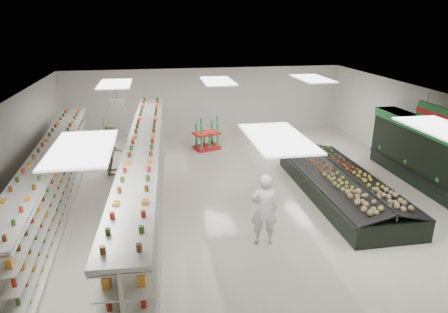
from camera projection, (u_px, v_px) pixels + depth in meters
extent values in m
plane|color=beige|center=(237.00, 195.00, 13.27)|extent=(16.00, 16.00, 0.00)
cube|color=white|center=(239.00, 100.00, 12.20)|extent=(14.00, 16.00, 0.02)
cube|color=white|center=(205.00, 100.00, 20.16)|extent=(14.00, 0.02, 3.20)
cube|color=white|center=(2.00, 162.00, 11.59)|extent=(0.02, 16.00, 3.20)
cube|color=white|center=(435.00, 138.00, 13.88)|extent=(0.02, 16.00, 3.20)
cube|color=black|center=(440.00, 184.00, 12.72)|extent=(0.55, 7.80, 0.15)
cube|color=beige|center=(448.00, 160.00, 12.47)|extent=(0.45, 7.70, 0.03)
cube|color=white|center=(105.00, 139.00, 9.87)|extent=(0.50, 0.06, 0.40)
cube|color=red|center=(105.00, 139.00, 9.87)|extent=(0.52, 0.02, 0.12)
cylinder|color=black|center=(104.00, 127.00, 9.77)|extent=(0.01, 0.01, 0.50)
cube|color=white|center=(117.00, 105.00, 13.59)|extent=(0.50, 0.06, 0.40)
cube|color=red|center=(117.00, 105.00, 13.59)|extent=(0.52, 0.02, 0.12)
cylinder|color=black|center=(116.00, 96.00, 13.49)|extent=(0.01, 0.01, 0.50)
cylinder|color=black|center=(428.00, 99.00, 12.99)|extent=(0.01, 0.01, 0.50)
cube|color=beige|center=(58.00, 207.00, 12.30)|extent=(1.25, 11.23, 0.11)
cube|color=beige|center=(54.00, 181.00, 12.01)|extent=(0.47, 11.20, 1.87)
cube|color=beige|center=(49.00, 150.00, 11.69)|extent=(1.25, 11.23, 0.07)
cube|color=beige|center=(50.00, 204.00, 12.22)|extent=(0.82, 11.12, 0.03)
cube|color=beige|center=(48.00, 192.00, 12.09)|extent=(0.82, 11.12, 0.03)
cube|color=beige|center=(46.00, 180.00, 11.95)|extent=(0.82, 11.12, 0.03)
cube|color=beige|center=(44.00, 167.00, 11.81)|extent=(0.82, 11.12, 0.03)
cube|color=beige|center=(42.00, 154.00, 11.68)|extent=(0.82, 11.12, 0.03)
cube|color=beige|center=(65.00, 203.00, 12.31)|extent=(0.82, 11.12, 0.03)
cube|color=beige|center=(63.00, 191.00, 12.17)|extent=(0.82, 11.12, 0.03)
cube|color=beige|center=(61.00, 178.00, 12.04)|extent=(0.82, 11.12, 0.03)
cube|color=beige|center=(60.00, 166.00, 11.90)|extent=(0.82, 11.12, 0.03)
cube|color=beige|center=(58.00, 153.00, 11.76)|extent=(0.82, 11.12, 0.03)
cube|color=beige|center=(148.00, 206.00, 12.33)|extent=(1.47, 12.63, 0.13)
cube|color=beige|center=(146.00, 177.00, 12.01)|extent=(0.59, 12.59, 2.10)
cube|color=beige|center=(143.00, 142.00, 11.64)|extent=(1.47, 12.63, 0.08)
cube|color=beige|center=(140.00, 203.00, 12.26)|extent=(0.98, 12.50, 0.03)
cube|color=beige|center=(139.00, 189.00, 12.11)|extent=(0.98, 12.50, 0.03)
cube|color=beige|center=(138.00, 175.00, 11.96)|extent=(0.98, 12.50, 0.03)
cube|color=beige|center=(136.00, 161.00, 11.80)|extent=(0.98, 12.50, 0.03)
cube|color=beige|center=(135.00, 146.00, 11.65)|extent=(0.98, 12.50, 0.03)
cube|color=beige|center=(156.00, 202.00, 12.32)|extent=(0.98, 12.50, 0.03)
cube|color=beige|center=(155.00, 188.00, 12.17)|extent=(0.98, 12.50, 0.03)
cube|color=beige|center=(154.00, 174.00, 12.02)|extent=(0.98, 12.50, 0.03)
cube|color=beige|center=(153.00, 160.00, 11.86)|extent=(0.98, 12.50, 0.03)
cube|color=beige|center=(152.00, 145.00, 11.71)|extent=(0.98, 12.50, 0.03)
cube|color=black|center=(341.00, 187.00, 13.09)|extent=(2.17, 6.31, 0.63)
cube|color=#262626|center=(311.00, 180.00, 12.81)|extent=(0.06, 6.31, 0.05)
cube|color=#262626|center=(371.00, 175.00, 13.15)|extent=(0.06, 6.31, 0.05)
cube|color=black|center=(326.00, 176.00, 12.86)|extent=(1.17, 6.22, 0.32)
cube|color=black|center=(358.00, 174.00, 13.05)|extent=(1.17, 6.22, 0.32)
cube|color=#262626|center=(342.00, 172.00, 12.92)|extent=(0.05, 6.22, 0.23)
cube|color=red|center=(207.00, 147.00, 17.77)|extent=(1.22, 1.01, 0.17)
cube|color=red|center=(207.00, 133.00, 17.55)|extent=(1.28, 1.07, 0.09)
imported|color=white|center=(264.00, 209.00, 10.15)|extent=(0.76, 0.56, 1.93)
imported|color=tan|center=(113.00, 149.00, 14.89)|extent=(0.56, 0.91, 1.87)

